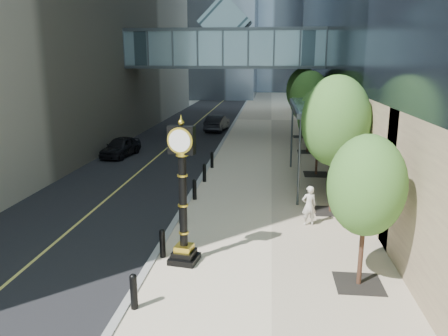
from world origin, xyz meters
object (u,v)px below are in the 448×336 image
at_px(street_clock, 183,203).
at_px(car_far, 217,123).
at_px(pedestrian, 309,206).
at_px(car_near, 121,147).

relative_size(street_clock, car_far, 1.07).
xyz_separation_m(street_clock, pedestrian, (4.39, 3.83, -1.24)).
bearing_deg(car_far, car_near, 72.58).
xyz_separation_m(car_near, car_far, (5.34, 12.11, 0.05)).
height_order(street_clock, pedestrian, street_clock).
bearing_deg(car_far, street_clock, 101.05).
xyz_separation_m(street_clock, car_far, (-2.30, 28.03, -1.37)).
bearing_deg(car_near, car_far, 74.01).
height_order(car_near, car_far, car_far).
bearing_deg(street_clock, car_near, 124.80).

